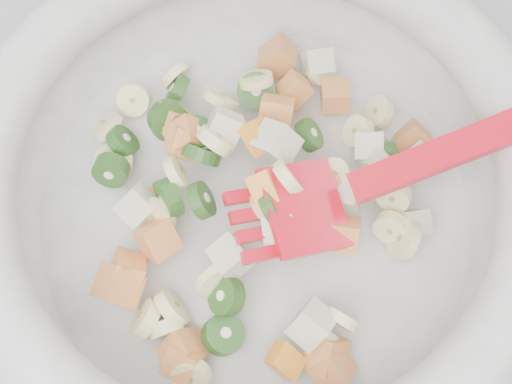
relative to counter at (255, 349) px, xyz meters
name	(u,v)px	position (x,y,z in m)	size (l,w,h in m)	color
counter	(255,349)	(0.00, 0.00, 0.00)	(2.00, 0.60, 0.90)	#AAA9AF
mixing_bowl	(256,186)	(0.00, 0.00, 0.51)	(0.43, 0.38, 0.13)	silver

